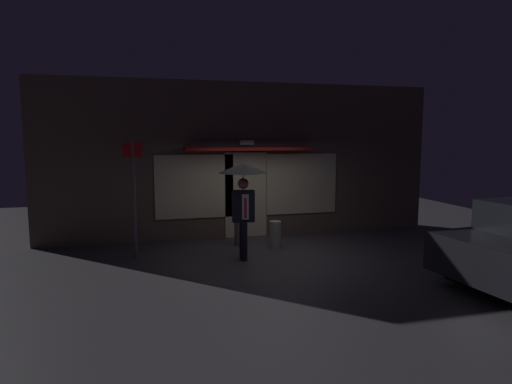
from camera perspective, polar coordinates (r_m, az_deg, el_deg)
The scene contains 6 objects.
ground_plane at distance 9.42m, azimuth 1.76°, elevation -8.69°, with size 18.00×18.00×0.00m, color #423F44.
building_facade at distance 11.35m, azimuth -1.52°, elevation 4.11°, with size 10.33×1.00×3.98m.
person_with_umbrella at distance 9.05m, azimuth -1.69°, elevation 1.01°, with size 1.03×1.03×2.06m.
street_sign_post at distance 9.50m, azimuth -15.69°, elevation 0.11°, with size 0.40×0.07×2.57m.
sidewalk_bollard at distance 10.48m, azimuth -2.11°, elevation -5.41°, with size 0.27×0.27×0.59m, color slate.
sidewalk_bollard_2 at distance 10.24m, azimuth 2.52°, elevation -5.59°, with size 0.27×0.27×0.63m, color #B2A899.
Camera 1 is at (-2.56, -8.70, 2.55)m, focal length 30.55 mm.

